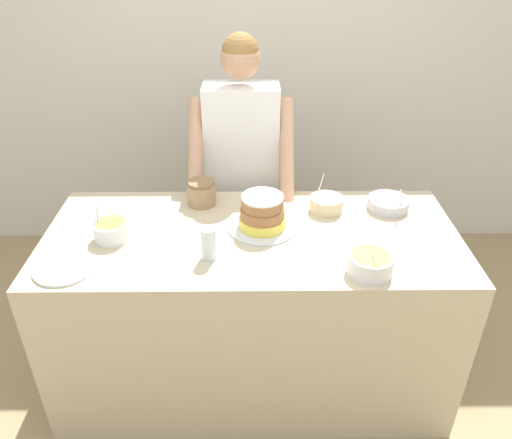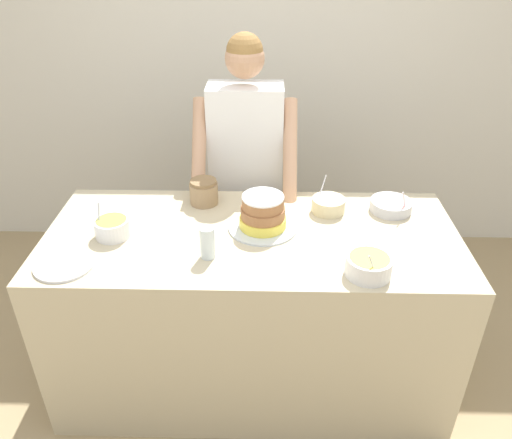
# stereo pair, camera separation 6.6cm
# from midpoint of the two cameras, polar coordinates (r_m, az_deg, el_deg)

# --- Properties ---
(ground_plane) EXTENTS (14.00, 14.00, 0.00)m
(ground_plane) POSITION_cam_midpoint_polar(r_m,az_deg,el_deg) (2.72, -1.13, -23.83)
(ground_plane) COLOR tan
(wall_back) EXTENTS (10.00, 0.05, 2.60)m
(wall_back) POSITION_cam_midpoint_polar(r_m,az_deg,el_deg) (3.60, -1.13, 16.18)
(wall_back) COLOR silver
(wall_back) RESTS_ON ground_plane
(counter) EXTENTS (1.97, 0.86, 0.95)m
(counter) POSITION_cam_midpoint_polar(r_m,az_deg,el_deg) (2.65, -1.17, -10.26)
(counter) COLOR #C6B793
(counter) RESTS_ON ground_plane
(person_baker) EXTENTS (0.57, 0.49, 1.74)m
(person_baker) POSITION_cam_midpoint_polar(r_m,az_deg,el_deg) (2.89, -2.29, 6.98)
(person_baker) COLOR #2D2D38
(person_baker) RESTS_ON ground_plane
(cake) EXTENTS (0.34, 0.34, 0.17)m
(cake) POSITION_cam_midpoint_polar(r_m,az_deg,el_deg) (2.37, -0.08, 0.62)
(cake) COLOR silver
(cake) RESTS_ON counter
(frosting_bowl_olive) EXTENTS (0.16, 0.16, 0.16)m
(frosting_bowl_olive) POSITION_cam_midpoint_polar(r_m,az_deg,el_deg) (2.41, -16.99, -1.14)
(frosting_bowl_olive) COLOR white
(frosting_bowl_olive) RESTS_ON counter
(frosting_bowl_yellow) EXTENTS (0.19, 0.19, 0.14)m
(frosting_bowl_yellow) POSITION_cam_midpoint_polar(r_m,az_deg,el_deg) (2.14, 12.05, -4.88)
(frosting_bowl_yellow) COLOR white
(frosting_bowl_yellow) RESTS_ON counter
(frosting_bowl_white) EXTENTS (0.17, 0.17, 0.17)m
(frosting_bowl_white) POSITION_cam_midpoint_polar(r_m,az_deg,el_deg) (2.56, 7.32, 1.87)
(frosting_bowl_white) COLOR beige
(frosting_bowl_white) RESTS_ON counter
(frosting_bowl_pink) EXTENTS (0.21, 0.21, 0.14)m
(frosting_bowl_pink) POSITION_cam_midpoint_polar(r_m,az_deg,el_deg) (2.64, 14.17, 1.85)
(frosting_bowl_pink) COLOR silver
(frosting_bowl_pink) RESTS_ON counter
(drinking_glass) EXTENTS (0.07, 0.07, 0.15)m
(drinking_glass) POSITION_cam_midpoint_polar(r_m,az_deg,el_deg) (2.17, -6.32, -2.74)
(drinking_glass) COLOR silver
(drinking_glass) RESTS_ON counter
(ceramic_plate) EXTENTS (0.26, 0.26, 0.01)m
(ceramic_plate) POSITION_cam_midpoint_polar(r_m,az_deg,el_deg) (2.29, -21.84, -5.19)
(ceramic_plate) COLOR silver
(ceramic_plate) RESTS_ON counter
(stoneware_jar) EXTENTS (0.15, 0.15, 0.13)m
(stoneware_jar) POSITION_cam_midpoint_polar(r_m,az_deg,el_deg) (2.61, -6.96, 3.06)
(stoneware_jar) COLOR #9E7F5B
(stoneware_jar) RESTS_ON counter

